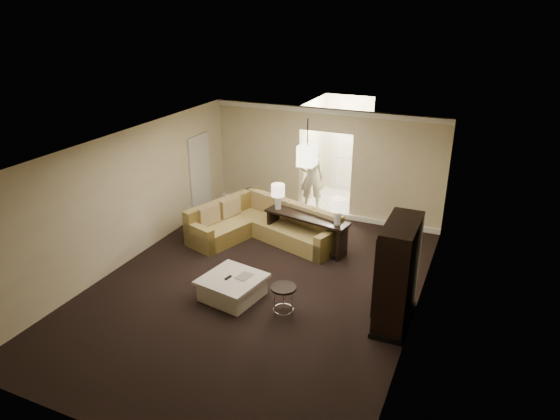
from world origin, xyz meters
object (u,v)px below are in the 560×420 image
at_px(coffee_table, 233,287).
at_px(person, 312,174).
at_px(console_table, 306,229).
at_px(drink_table, 283,295).
at_px(armoire, 397,276).
at_px(sectional_sofa, 263,225).

height_order(coffee_table, person, person).
bearing_deg(console_table, drink_table, -66.73).
relative_size(coffee_table, console_table, 0.59).
distance_m(armoire, person, 5.37).
height_order(sectional_sofa, coffee_table, sectional_sofa).
bearing_deg(console_table, sectional_sofa, -169.60).
xyz_separation_m(console_table, person, (-0.73, 2.30, 0.49)).
bearing_deg(person, coffee_table, 68.93).
distance_m(console_table, armoire, 3.20).
height_order(sectional_sofa, person, person).
bearing_deg(console_table, coffee_table, -90.84).
relative_size(drink_table, person, 0.30).
relative_size(console_table, armoire, 1.08).
distance_m(console_table, person, 2.46).
bearing_deg(drink_table, console_table, 102.38).
relative_size(sectional_sofa, armoire, 1.81).
bearing_deg(coffee_table, armoire, 8.73).
relative_size(armoire, person, 1.00).
xyz_separation_m(sectional_sofa, coffee_table, (0.58, -2.51, -0.13)).
bearing_deg(armoire, console_table, 139.58).
relative_size(sectional_sofa, coffee_table, 2.82).
xyz_separation_m(sectional_sofa, armoire, (3.51, -2.06, 0.56)).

